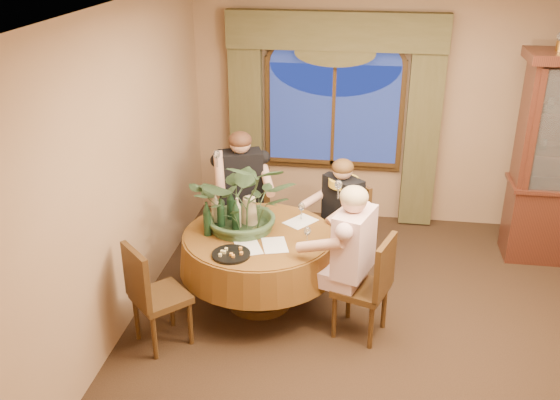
# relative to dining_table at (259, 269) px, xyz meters

# --- Properties ---
(floor) EXTENTS (5.00, 5.00, 0.00)m
(floor) POSITION_rel_dining_table_xyz_m (1.12, -0.38, -0.38)
(floor) COLOR black
(floor) RESTS_ON ground
(wall_back) EXTENTS (4.50, 0.00, 4.50)m
(wall_back) POSITION_rel_dining_table_xyz_m (1.12, 2.12, 1.02)
(wall_back) COLOR #916F4E
(wall_back) RESTS_ON ground
(ceiling) EXTENTS (5.00, 5.00, 0.00)m
(ceiling) POSITION_rel_dining_table_xyz_m (1.12, -0.38, 2.42)
(ceiling) COLOR white
(ceiling) RESTS_ON wall_back
(window) EXTENTS (1.62, 0.10, 1.32)m
(window) POSITION_rel_dining_table_xyz_m (0.52, 2.05, 0.92)
(window) COLOR navy
(window) RESTS_ON wall_back
(arched_transom) EXTENTS (1.60, 0.06, 0.44)m
(arched_transom) POSITION_rel_dining_table_xyz_m (0.53, 2.05, 1.71)
(arched_transom) COLOR navy
(arched_transom) RESTS_ON wall_back
(drapery_left) EXTENTS (0.38, 0.14, 2.32)m
(drapery_left) POSITION_rel_dining_table_xyz_m (-0.50, 2.00, 0.80)
(drapery_left) COLOR #423E20
(drapery_left) RESTS_ON floor
(drapery_right) EXTENTS (0.38, 0.14, 2.32)m
(drapery_right) POSITION_rel_dining_table_xyz_m (1.56, 2.00, 0.80)
(drapery_right) COLOR #423E20
(drapery_right) RESTS_ON floor
(swag_valance) EXTENTS (2.45, 0.16, 0.42)m
(swag_valance) POSITION_rel_dining_table_xyz_m (0.52, 1.97, 1.90)
(swag_valance) COLOR #423E20
(swag_valance) RESTS_ON wall_back
(dining_table) EXTENTS (1.94, 1.94, 0.75)m
(dining_table) POSITION_rel_dining_table_xyz_m (0.00, 0.00, 0.00)
(dining_table) COLOR maroon
(dining_table) RESTS_ON floor
(chair_right) EXTENTS (0.53, 0.53, 0.96)m
(chair_right) POSITION_rel_dining_table_xyz_m (0.96, -0.33, 0.10)
(chair_right) COLOR black
(chair_right) RESTS_ON floor
(chair_back_right) EXTENTS (0.59, 0.59, 0.96)m
(chair_back_right) POSITION_rel_dining_table_xyz_m (0.71, 0.69, 0.10)
(chair_back_right) COLOR black
(chair_back_right) RESTS_ON floor
(chair_back) EXTENTS (0.51, 0.51, 0.96)m
(chair_back) POSITION_rel_dining_table_xyz_m (-0.24, 0.90, 0.10)
(chair_back) COLOR black
(chair_back) RESTS_ON floor
(chair_front_left) EXTENTS (0.59, 0.59, 0.96)m
(chair_front_left) POSITION_rel_dining_table_xyz_m (-0.71, -0.72, 0.10)
(chair_front_left) COLOR black
(chair_front_left) RESTS_ON floor
(person_pink) EXTENTS (0.60, 0.62, 1.40)m
(person_pink) POSITION_rel_dining_table_xyz_m (0.88, -0.30, 0.33)
(person_pink) COLOR beige
(person_pink) RESTS_ON floor
(person_back) EXTENTS (0.64, 0.61, 1.41)m
(person_back) POSITION_rel_dining_table_xyz_m (-0.36, 0.97, 0.33)
(person_back) COLOR black
(person_back) RESTS_ON floor
(person_scarf) EXTENTS (0.61, 0.61, 1.27)m
(person_scarf) POSITION_rel_dining_table_xyz_m (0.73, 0.71, 0.26)
(person_scarf) COLOR black
(person_scarf) RESTS_ON floor
(stoneware_vase) EXTENTS (0.16, 0.16, 0.29)m
(stoneware_vase) POSITION_rel_dining_table_xyz_m (-0.11, 0.13, 0.52)
(stoneware_vase) COLOR #9D8966
(stoneware_vase) RESTS_ON dining_table
(centerpiece_plant) EXTENTS (0.97, 1.08, 0.84)m
(centerpiece_plant) POSITION_rel_dining_table_xyz_m (-0.13, 0.10, 1.00)
(centerpiece_plant) COLOR #34502F
(centerpiece_plant) RESTS_ON dining_table
(olive_bowl) EXTENTS (0.15, 0.15, 0.05)m
(olive_bowl) POSITION_rel_dining_table_xyz_m (0.01, -0.02, 0.40)
(olive_bowl) COLOR #50562D
(olive_bowl) RESTS_ON dining_table
(cheese_platter) EXTENTS (0.33, 0.33, 0.02)m
(cheese_platter) POSITION_rel_dining_table_xyz_m (-0.16, -0.45, 0.39)
(cheese_platter) COLOR black
(cheese_platter) RESTS_ON dining_table
(wine_bottle_0) EXTENTS (0.07, 0.07, 0.33)m
(wine_bottle_0) POSITION_rel_dining_table_xyz_m (-0.43, 0.09, 0.54)
(wine_bottle_0) COLOR tan
(wine_bottle_0) RESTS_ON dining_table
(wine_bottle_1) EXTENTS (0.07, 0.07, 0.33)m
(wine_bottle_1) POSITION_rel_dining_table_xyz_m (-0.45, -0.10, 0.54)
(wine_bottle_1) COLOR black
(wine_bottle_1) RESTS_ON dining_table
(wine_bottle_2) EXTENTS (0.07, 0.07, 0.33)m
(wine_bottle_2) POSITION_rel_dining_table_xyz_m (-0.20, -0.03, 0.54)
(wine_bottle_2) COLOR black
(wine_bottle_2) RESTS_ON dining_table
(wine_bottle_3) EXTENTS (0.07, 0.07, 0.33)m
(wine_bottle_3) POSITION_rel_dining_table_xyz_m (-0.20, 0.03, 0.54)
(wine_bottle_3) COLOR tan
(wine_bottle_3) RESTS_ON dining_table
(wine_bottle_4) EXTENTS (0.07, 0.07, 0.33)m
(wine_bottle_4) POSITION_rel_dining_table_xyz_m (-0.35, -0.00, 0.54)
(wine_bottle_4) COLOR black
(wine_bottle_4) RESTS_ON dining_table
(wine_bottle_5) EXTENTS (0.07, 0.07, 0.33)m
(wine_bottle_5) POSITION_rel_dining_table_xyz_m (-0.30, 0.20, 0.54)
(wine_bottle_5) COLOR black
(wine_bottle_5) RESTS_ON dining_table
(tasting_paper_0) EXTENTS (0.29, 0.35, 0.00)m
(tasting_paper_0) POSITION_rel_dining_table_xyz_m (0.18, -0.21, 0.38)
(tasting_paper_0) COLOR white
(tasting_paper_0) RESTS_ON dining_table
(tasting_paper_1) EXTENTS (0.35, 0.37, 0.00)m
(tasting_paper_1) POSITION_rel_dining_table_xyz_m (0.35, 0.30, 0.38)
(tasting_paper_1) COLOR white
(tasting_paper_1) RESTS_ON dining_table
(tasting_paper_2) EXTENTS (0.31, 0.36, 0.00)m
(tasting_paper_2) POSITION_rel_dining_table_xyz_m (-0.04, -0.29, 0.38)
(tasting_paper_2) COLOR white
(tasting_paper_2) RESTS_ON dining_table
(wine_glass_person_pink) EXTENTS (0.07, 0.07, 0.18)m
(wine_glass_person_pink) POSITION_rel_dining_table_xyz_m (0.47, -0.16, 0.46)
(wine_glass_person_pink) COLOR silver
(wine_glass_person_pink) RESTS_ON dining_table
(wine_glass_person_back) EXTENTS (0.07, 0.07, 0.18)m
(wine_glass_person_back) POSITION_rel_dining_table_xyz_m (-0.17, 0.46, 0.46)
(wine_glass_person_back) COLOR silver
(wine_glass_person_back) RESTS_ON dining_table
(wine_glass_person_scarf) EXTENTS (0.07, 0.07, 0.18)m
(wine_glass_person_scarf) POSITION_rel_dining_table_xyz_m (0.36, 0.34, 0.46)
(wine_glass_person_scarf) COLOR silver
(wine_glass_person_scarf) RESTS_ON dining_table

